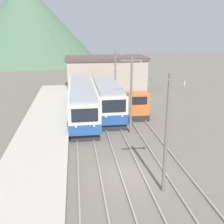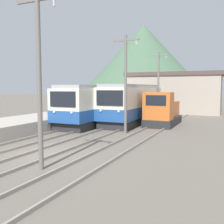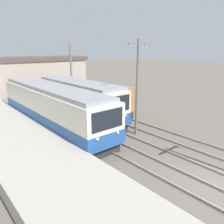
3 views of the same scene
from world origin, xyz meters
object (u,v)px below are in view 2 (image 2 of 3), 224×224
(commuter_train_center, at_px, (133,105))
(catenary_mast_far, at_px, (158,83))
(catenary_mast_near, at_px, (39,75))
(commuter_train_left, at_px, (106,105))
(shunting_locomotive, at_px, (163,112))
(catenary_mast_mid, at_px, (126,81))

(commuter_train_center, height_order, catenary_mast_far, catenary_mast_far)
(catenary_mast_near, bearing_deg, catenary_mast_far, 90.00)
(commuter_train_left, xyz_separation_m, shunting_locomotive, (5.80, -0.23, -0.47))
(commuter_train_center, distance_m, shunting_locomotive, 3.07)
(catenary_mast_far, bearing_deg, shunting_locomotive, -70.38)
(commuter_train_center, xyz_separation_m, shunting_locomotive, (3.00, -0.45, -0.50))
(shunting_locomotive, bearing_deg, catenary_mast_near, -95.76)
(shunting_locomotive, height_order, catenary_mast_far, catenary_mast_far)
(shunting_locomotive, xyz_separation_m, catenary_mast_near, (-1.49, -14.79, 2.68))
(commuter_train_left, height_order, catenary_mast_mid, catenary_mast_mid)
(commuter_train_center, distance_m, catenary_mast_near, 15.47)
(catenary_mast_mid, bearing_deg, catenary_mast_near, -90.00)
(shunting_locomotive, bearing_deg, catenary_mast_far, 109.62)
(commuter_train_center, xyz_separation_m, catenary_mast_mid, (1.51, -5.75, 2.18))
(commuter_train_left, distance_m, commuter_train_center, 2.81)
(catenary_mast_mid, bearing_deg, commuter_train_center, 104.69)
(commuter_train_center, xyz_separation_m, catenary_mast_near, (1.51, -15.24, 2.18))
(commuter_train_center, height_order, shunting_locomotive, commuter_train_center)
(commuter_train_center, bearing_deg, commuter_train_left, -175.50)
(commuter_train_left, xyz_separation_m, catenary_mast_near, (4.31, -15.02, 2.22))
(catenary_mast_mid, height_order, catenary_mast_far, same)
(shunting_locomotive, height_order, catenary_mast_near, catenary_mast_near)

